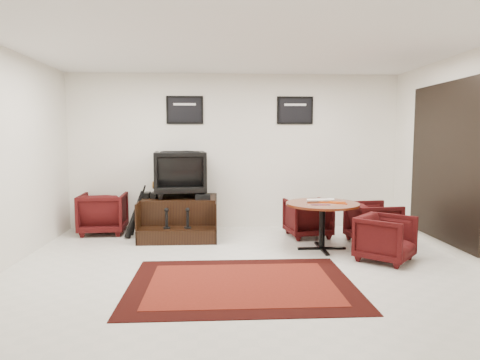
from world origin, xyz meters
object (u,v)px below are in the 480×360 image
object	(u,v)px
armchair_side	(103,211)
table_chair_window	(373,221)
table_chair_back	(308,216)
shine_podium	(180,218)
meeting_table	(322,209)
shine_chair	(180,171)
table_chair_corner	(386,236)

from	to	relation	value
armchair_side	table_chair_window	size ratio (longest dim) A/B	1.09
table_chair_back	table_chair_window	world-z (taller)	table_chair_window
shine_podium	meeting_table	size ratio (longest dim) A/B	1.20
table_chair_window	table_chair_back	bearing A→B (deg)	55.77
meeting_table	table_chair_back	xyz separation A→B (m)	(-0.04, 0.84, -0.26)
shine_podium	table_chair_back	bearing A→B (deg)	-6.60
shine_chair	table_chair_back	bearing A→B (deg)	164.37
shine_chair	meeting_table	bearing A→B (deg)	145.29
shine_podium	table_chair_back	size ratio (longest dim) A/B	1.84
armchair_side	table_chair_corner	distance (m)	4.64
armchair_side	table_chair_back	distance (m)	3.52
shine_chair	meeting_table	world-z (taller)	shine_chair
shine_podium	meeting_table	bearing A→B (deg)	-26.44
shine_podium	table_chair_window	bearing A→B (deg)	-13.54
armchair_side	shine_chair	bearing A→B (deg)	174.46
shine_chair	meeting_table	xyz separation A→B (m)	(2.18, -1.22, -0.47)
shine_podium	table_chair_corner	distance (m)	3.36
shine_podium	table_chair_corner	size ratio (longest dim) A/B	1.89
shine_podium	armchair_side	distance (m)	1.36
meeting_table	table_chair_corner	bearing A→B (deg)	-41.62
armchair_side	table_chair_window	world-z (taller)	armchair_side
shine_chair	table_chair_back	xyz separation A→B (m)	(2.15, -0.38, -0.73)
meeting_table	table_chair_window	bearing A→B (deg)	20.83
shine_podium	table_chair_corner	xyz separation A→B (m)	(2.89, -1.72, 0.04)
armchair_side	meeting_table	bearing A→B (deg)	156.76
shine_chair	table_chair_window	bearing A→B (deg)	158.61
shine_chair	shine_podium	bearing A→B (deg)	84.51
table_chair_back	table_chair_corner	bearing A→B (deg)	108.52
table_chair_back	table_chair_window	bearing A→B (deg)	143.77
shine_podium	table_chair_corner	world-z (taller)	table_chair_corner
shine_podium	meeting_table	xyz separation A→B (m)	(2.18, -1.09, 0.32)
shine_podium	table_chair_window	distance (m)	3.17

